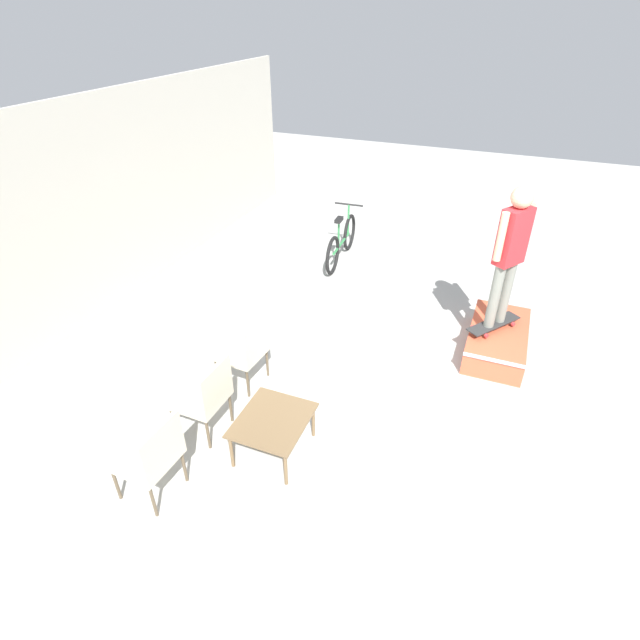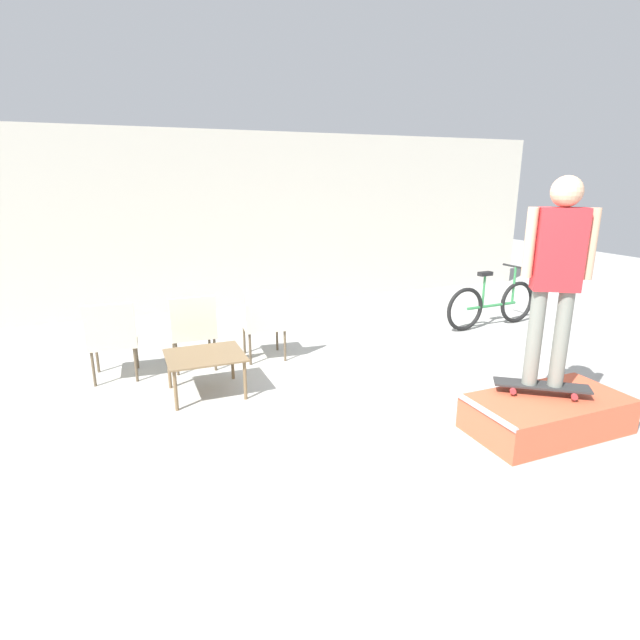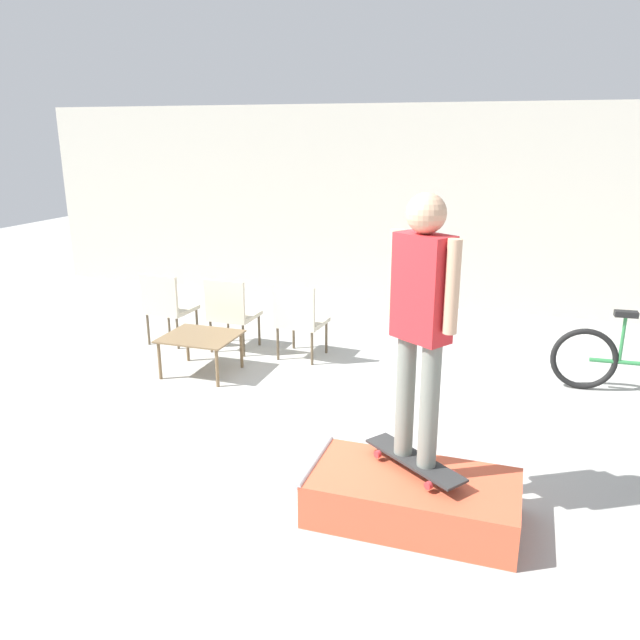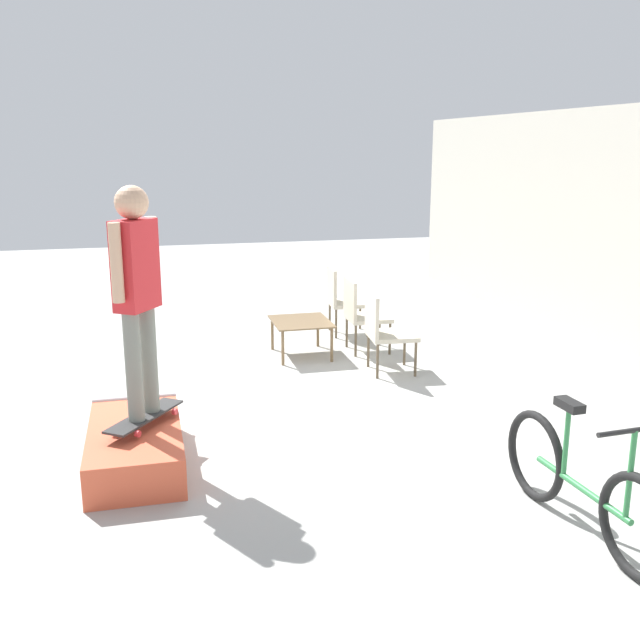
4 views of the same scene
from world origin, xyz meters
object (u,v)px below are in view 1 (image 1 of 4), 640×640
(skateboard_on_ramp, at_px, (494,324))
(bicycle, at_px, (341,242))
(skate_ramp_box, at_px, (497,340))
(patio_chair_center, at_px, (206,395))
(person_skater, at_px, (511,247))
(coffee_table, at_px, (273,423))
(patio_chair_right, at_px, (247,349))
(patio_chair_left, at_px, (153,455))

(skateboard_on_ramp, relative_size, bicycle, 0.45)
(skate_ramp_box, relative_size, patio_chair_center, 1.58)
(skateboard_on_ramp, relative_size, patio_chair_center, 0.85)
(person_skater, height_order, coffee_table, person_skater)
(patio_chair_center, relative_size, patio_chair_right, 1.00)
(patio_chair_right, bearing_deg, patio_chair_left, 4.31)
(patio_chair_center, xyz_separation_m, patio_chair_right, (0.88, 0.00, 0.00))
(patio_chair_center, bearing_deg, bicycle, -176.92)
(patio_chair_left, height_order, patio_chair_right, same)
(skate_ramp_box, bearing_deg, skateboard_on_ramp, 97.19)
(bicycle, bearing_deg, patio_chair_center, 178.21)
(skate_ramp_box, relative_size, skateboard_on_ramp, 1.86)
(coffee_table, xyz_separation_m, patio_chair_right, (0.88, 0.77, 0.12))
(bicycle, bearing_deg, person_skater, -126.45)
(skateboard_on_ramp, bearing_deg, bicycle, 92.89)
(patio_chair_left, xyz_separation_m, patio_chair_center, (0.89, -0.00, 0.00))
(skate_ramp_box, xyz_separation_m, skateboard_on_ramp, (-0.01, 0.09, 0.24))
(skateboard_on_ramp, height_order, person_skater, person_skater)
(skate_ramp_box, bearing_deg, bicycle, 57.82)
(person_skater, bearing_deg, skate_ramp_box, -49.50)
(patio_chair_left, height_order, patio_chair_center, same)
(patio_chair_center, bearing_deg, skateboard_on_ramp, 137.12)
(skateboard_on_ramp, distance_m, person_skater, 1.10)
(patio_chair_center, xyz_separation_m, bicycle, (4.54, 0.12, -0.16))
(coffee_table, height_order, bicycle, bicycle)
(skateboard_on_ramp, distance_m, bicycle, 3.33)
(skate_ramp_box, xyz_separation_m, person_skater, (-0.01, 0.09, 1.35))
(skateboard_on_ramp, xyz_separation_m, patio_chair_center, (-2.72, 2.67, 0.11))
(patio_chair_center, height_order, patio_chair_right, same)
(skate_ramp_box, xyz_separation_m, patio_chair_right, (-1.85, 2.76, 0.35))
(patio_chair_center, bearing_deg, person_skater, 137.12)
(skateboard_on_ramp, distance_m, patio_chair_left, 4.49)
(skateboard_on_ramp, relative_size, coffee_table, 0.98)
(coffee_table, xyz_separation_m, patio_chair_center, (-0.00, 0.77, 0.12))
(person_skater, distance_m, patio_chair_right, 3.39)
(patio_chair_center, bearing_deg, coffee_table, 91.76)
(person_skater, relative_size, coffee_table, 2.29)
(skateboard_on_ramp, bearing_deg, patio_chair_right, 160.61)
(skate_ramp_box, relative_size, coffee_table, 1.83)
(person_skater, height_order, patio_chair_right, person_skater)
(skate_ramp_box, bearing_deg, person_skater, 97.19)
(coffee_table, bearing_deg, patio_chair_right, 41.35)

